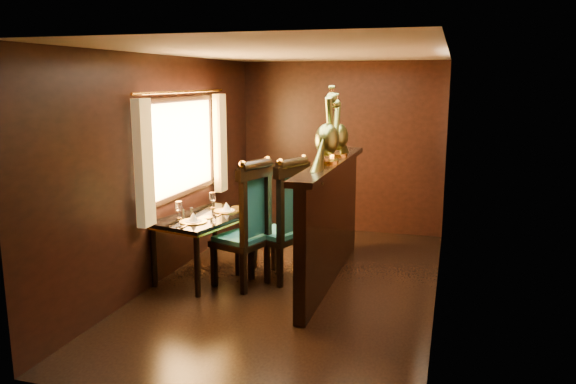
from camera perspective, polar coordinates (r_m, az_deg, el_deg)
name	(u,v)px	position (r m, az deg, el deg)	size (l,w,h in m)	color
ground	(295,286)	(6.26, 0.69, -9.52)	(5.00, 5.00, 0.00)	black
room_shell	(288,142)	(5.93, -0.03, 5.06)	(3.04, 5.04, 2.52)	black
partition	(330,219)	(6.26, 4.28, -2.73)	(0.26, 2.70, 1.36)	black
dining_table	(206,222)	(6.43, -8.32, -3.00)	(1.01, 1.36, 0.92)	black
chair_left	(250,221)	(6.03, -3.92, -2.96)	(0.65, 0.67, 1.43)	black
chair_right	(286,217)	(6.20, -0.20, -2.55)	(0.67, 0.68, 1.42)	black
peacock_left	(327,125)	(5.87, 4.00, 6.78)	(0.26, 0.68, 0.81)	#1A503A
peacock_right	(339,125)	(6.46, 5.17, 6.79)	(0.23, 0.61, 0.73)	#1A503A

